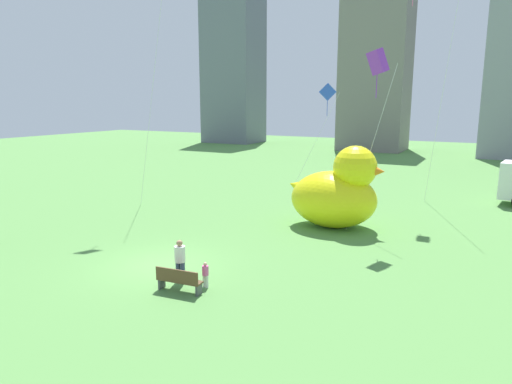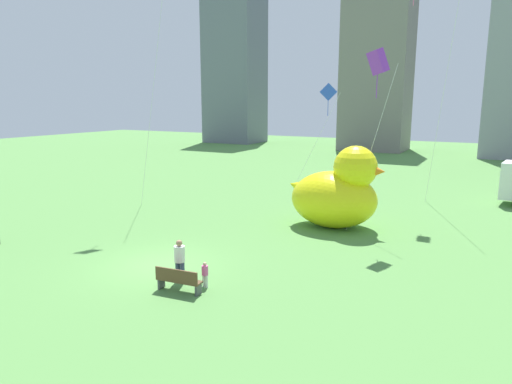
# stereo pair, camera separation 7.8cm
# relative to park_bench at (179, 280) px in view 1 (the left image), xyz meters

# --- Properties ---
(ground_plane) EXTENTS (140.00, 140.00, 0.00)m
(ground_plane) POSITION_rel_park_bench_xyz_m (-2.43, 1.83, -0.48)
(ground_plane) COLOR #548A43
(park_bench) EXTENTS (1.76, 0.61, 0.90)m
(park_bench) POSITION_rel_park_bench_xyz_m (0.00, 0.00, 0.00)
(park_bench) COLOR brown
(park_bench) RESTS_ON ground
(person_adult) EXTENTS (0.41, 0.41, 1.67)m
(person_adult) POSITION_rel_park_bench_xyz_m (-0.52, 0.78, 0.44)
(person_adult) COLOR #38476B
(person_adult) RESTS_ON ground
(person_child) EXTENTS (0.24, 0.24, 0.98)m
(person_child) POSITION_rel_park_bench_xyz_m (0.60, 0.82, 0.06)
(person_child) COLOR silver
(person_child) RESTS_ON ground
(giant_inflatable_duck) EXTENTS (5.44, 3.49, 4.51)m
(giant_inflatable_duck) POSITION_rel_park_bench_xyz_m (2.19, 11.09, 1.44)
(giant_inflatable_duck) COLOR yellow
(giant_inflatable_duck) RESTS_ON ground
(kite_blue) EXTENTS (3.29, 2.97, 8.08)m
(kite_blue) POSITION_rel_park_bench_xyz_m (-1.68, 19.98, 6.69)
(kite_blue) COLOR silver
(kite_blue) RESTS_ON ground
(kite_purple) EXTENTS (2.09, 1.89, 9.27)m
(kite_purple) POSITION_rel_park_bench_xyz_m (4.26, 10.17, 8.08)
(kite_purple) COLOR silver
(kite_purple) RESTS_ON ground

